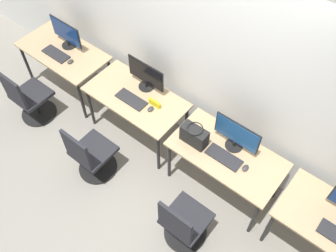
% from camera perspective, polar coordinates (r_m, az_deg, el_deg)
% --- Properties ---
extents(ground_plane, '(20.00, 20.00, 0.00)m').
position_cam_1_polar(ground_plane, '(4.70, -1.00, -7.35)').
color(ground_plane, gray).
extents(wall_back, '(12.00, 0.05, 2.80)m').
position_cam_1_polar(wall_back, '(4.00, 5.90, 10.47)').
color(wall_back, silver).
rests_on(wall_back, ground_plane).
extents(desk_far_left, '(1.24, 0.65, 0.71)m').
position_cam_1_polar(desk_far_left, '(5.34, -15.64, 10.43)').
color(desk_far_left, tan).
rests_on(desk_far_left, ground_plane).
extents(monitor_far_left, '(0.53, 0.20, 0.38)m').
position_cam_1_polar(monitor_far_left, '(5.22, -15.26, 13.43)').
color(monitor_far_left, black).
rests_on(monitor_far_left, desk_far_left).
extents(keyboard_far_left, '(0.40, 0.16, 0.02)m').
position_cam_1_polar(keyboard_far_left, '(5.24, -16.70, 10.47)').
color(keyboard_far_left, '#262628').
rests_on(keyboard_far_left, desk_far_left).
extents(mouse_far_left, '(0.06, 0.09, 0.03)m').
position_cam_1_polar(mouse_far_left, '(5.07, -14.66, 9.48)').
color(mouse_far_left, '#333333').
rests_on(mouse_far_left, desk_far_left).
extents(office_chair_far_left, '(0.48, 0.48, 0.86)m').
position_cam_1_polar(office_chair_far_left, '(5.29, -20.37, 3.78)').
color(office_chair_far_left, black).
rests_on(office_chair_far_left, ground_plane).
extents(desk_left, '(1.24, 0.65, 0.71)m').
position_cam_1_polar(desk_left, '(4.59, -4.89, 3.91)').
color(desk_left, tan).
rests_on(desk_left, ground_plane).
extents(monitor_left, '(0.53, 0.20, 0.38)m').
position_cam_1_polar(monitor_left, '(4.48, -3.40, 7.75)').
color(monitor_left, black).
rests_on(monitor_left, desk_left).
extents(keyboard_left, '(0.40, 0.16, 0.02)m').
position_cam_1_polar(keyboard_left, '(4.49, -5.62, 4.05)').
color(keyboard_left, '#262628').
rests_on(keyboard_left, desk_left).
extents(mouse_left, '(0.06, 0.09, 0.03)m').
position_cam_1_polar(mouse_left, '(4.37, -2.66, 2.62)').
color(mouse_left, '#333333').
rests_on(mouse_left, desk_left).
extents(office_chair_left, '(0.48, 0.48, 0.86)m').
position_cam_1_polar(office_chair_left, '(4.52, -11.68, -4.51)').
color(office_chair_left, black).
rests_on(office_chair_left, ground_plane).
extents(desk_right, '(1.24, 0.65, 0.71)m').
position_cam_1_polar(desk_right, '(4.13, 8.88, -4.74)').
color(desk_right, tan).
rests_on(desk_right, ground_plane).
extents(monitor_right, '(0.53, 0.20, 0.38)m').
position_cam_1_polar(monitor_right, '(3.97, 10.40, -1.35)').
color(monitor_right, black).
rests_on(monitor_right, desk_right).
extents(keyboard_right, '(0.40, 0.16, 0.02)m').
position_cam_1_polar(keyboard_right, '(4.02, 8.52, -4.71)').
color(keyboard_right, '#262628').
rests_on(keyboard_right, desk_right).
extents(mouse_right, '(0.06, 0.09, 0.03)m').
position_cam_1_polar(mouse_right, '(3.98, 11.72, -6.28)').
color(mouse_right, '#333333').
rests_on(mouse_right, desk_right).
extents(office_chair_right, '(0.48, 0.48, 0.86)m').
position_cam_1_polar(office_chair_right, '(4.04, 2.34, -14.72)').
color(office_chair_right, black).
rests_on(office_chair_right, ground_plane).
extents(handbag, '(0.30, 0.18, 0.25)m').
position_cam_1_polar(handbag, '(4.02, 4.03, -1.44)').
color(handbag, black).
rests_on(handbag, desk_right).
extents(placard_left, '(0.16, 0.03, 0.08)m').
position_cam_1_polar(placard_left, '(4.39, -2.04, 3.48)').
color(placard_left, yellow).
rests_on(placard_left, desk_left).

